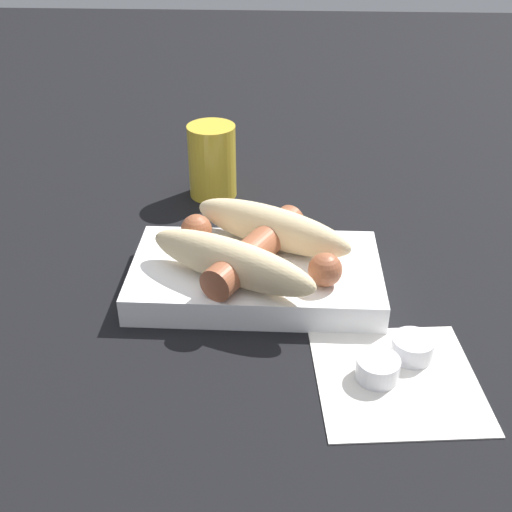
% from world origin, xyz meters
% --- Properties ---
extents(ground_plane, '(3.00, 3.00, 0.00)m').
position_xyz_m(ground_plane, '(0.00, 0.00, 0.00)').
color(ground_plane, black).
extents(food_tray, '(0.27, 0.15, 0.03)m').
position_xyz_m(food_tray, '(0.00, 0.00, 0.02)').
color(food_tray, white).
rests_on(food_tray, ground_plane).
extents(bread_roll, '(0.23, 0.20, 0.05)m').
position_xyz_m(bread_roll, '(-0.00, 0.00, 0.06)').
color(bread_roll, beige).
rests_on(bread_roll, food_tray).
extents(sausage, '(0.18, 0.16, 0.04)m').
position_xyz_m(sausage, '(0.00, 0.00, 0.05)').
color(sausage, '#9E5638').
rests_on(sausage, food_tray).
extents(pickled_veggies, '(0.05, 0.04, 0.00)m').
position_xyz_m(pickled_veggies, '(0.06, 0.05, 0.03)').
color(pickled_veggies, orange).
rests_on(pickled_veggies, food_tray).
extents(napkin, '(0.16, 0.16, 0.00)m').
position_xyz_m(napkin, '(0.14, -0.14, 0.00)').
color(napkin, white).
rests_on(napkin, ground_plane).
extents(condiment_cup_near, '(0.04, 0.04, 0.02)m').
position_xyz_m(condiment_cup_near, '(0.12, -0.14, 0.01)').
color(condiment_cup_near, white).
rests_on(condiment_cup_near, ground_plane).
extents(condiment_cup_far, '(0.04, 0.04, 0.02)m').
position_xyz_m(condiment_cup_far, '(0.16, -0.11, 0.01)').
color(condiment_cup_far, white).
rests_on(condiment_cup_far, ground_plane).
extents(drink_glass, '(0.07, 0.07, 0.10)m').
position_xyz_m(drink_glass, '(-0.07, 0.23, 0.05)').
color(drink_glass, gold).
rests_on(drink_glass, ground_plane).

